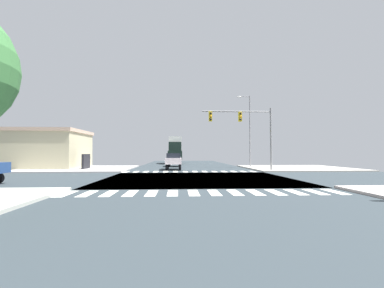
# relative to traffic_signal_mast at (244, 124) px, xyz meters

# --- Properties ---
(ground) EXTENTS (90.00, 90.00, 0.05)m
(ground) POSITION_rel_traffic_signal_mast_xyz_m (-5.46, -7.45, -4.98)
(ground) COLOR #2B3439
(sidewalk_corner_ne) EXTENTS (12.00, 12.00, 0.14)m
(sidewalk_corner_ne) POSITION_rel_traffic_signal_mast_xyz_m (7.54, 4.55, -4.89)
(sidewalk_corner_ne) COLOR #B2ADA3
(sidewalk_corner_ne) RESTS_ON ground
(sidewalk_corner_nw) EXTENTS (12.00, 12.00, 0.14)m
(sidewalk_corner_nw) POSITION_rel_traffic_signal_mast_xyz_m (-18.46, 4.55, -4.89)
(sidewalk_corner_nw) COLOR #AEAAA8
(sidewalk_corner_nw) RESTS_ON ground
(crosswalk_near) EXTENTS (13.50, 2.00, 0.01)m
(crosswalk_near) POSITION_rel_traffic_signal_mast_xyz_m (-5.71, -14.75, -4.95)
(crosswalk_near) COLOR white
(crosswalk_near) RESTS_ON ground
(crosswalk_far) EXTENTS (13.50, 2.00, 0.01)m
(crosswalk_far) POSITION_rel_traffic_signal_mast_xyz_m (-5.71, -0.15, -4.95)
(crosswalk_far) COLOR white
(crosswalk_far) RESTS_ON ground
(traffic_signal_mast) EXTENTS (7.40, 0.55, 6.67)m
(traffic_signal_mast) POSITION_rel_traffic_signal_mast_xyz_m (0.00, 0.00, 0.00)
(traffic_signal_mast) COLOR gray
(traffic_signal_mast) RESTS_ON ground
(street_lamp) EXTENTS (1.78, 0.32, 9.40)m
(street_lamp) POSITION_rel_traffic_signal_mast_xyz_m (2.21, 6.68, 0.56)
(street_lamp) COLOR gray
(street_lamp) RESTS_ON ground
(bank_building) EXTENTS (13.31, 8.31, 4.75)m
(bank_building) POSITION_rel_traffic_signal_mast_xyz_m (-24.64, 6.32, -2.58)
(bank_building) COLOR #B9B18B
(bank_building) RESTS_ON ground
(suv_nearside_1) EXTENTS (1.96, 4.60, 2.34)m
(suv_nearside_1) POSITION_rel_traffic_signal_mast_xyz_m (-7.46, 27.74, -3.56)
(suv_nearside_1) COLOR black
(suv_nearside_1) RESTS_ON ground
(sedan_crossing_2) EXTENTS (1.80, 4.30, 1.88)m
(sedan_crossing_2) POSITION_rel_traffic_signal_mast_xyz_m (-7.46, 3.11, -3.84)
(sedan_crossing_2) COLOR black
(sedan_crossing_2) RESTS_ON ground
(box_truck_leading_1) EXTENTS (2.40, 7.20, 4.85)m
(box_truck_leading_1) POSITION_rel_traffic_signal_mast_xyz_m (-7.46, 20.44, -2.39)
(box_truck_leading_1) COLOR black
(box_truck_leading_1) RESTS_ON ground
(sedan_trailing_4) EXTENTS (1.80, 4.30, 1.88)m
(sedan_trailing_4) POSITION_rel_traffic_signal_mast_xyz_m (-7.46, 10.38, -3.84)
(sedan_trailing_4) COLOR black
(sedan_trailing_4) RESTS_ON ground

